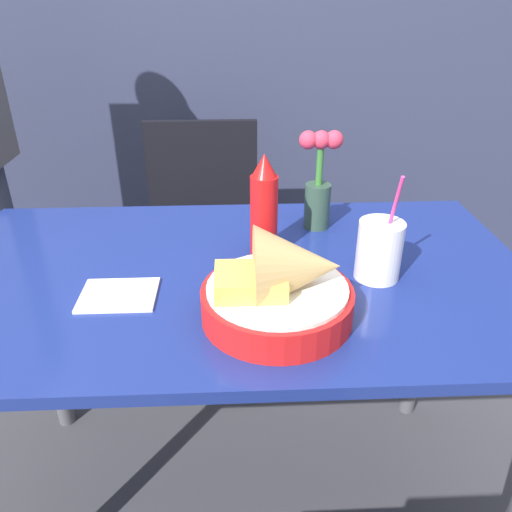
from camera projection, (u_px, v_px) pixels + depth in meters
The scene contains 8 objects.
ground_plane at pixel (242, 495), 1.39m from camera, with size 12.00×12.00×0.00m, color #38383D.
dining_table at pixel (239, 310), 1.09m from camera, with size 1.24×0.72×0.72m.
chair_far_window at pixel (204, 221), 1.81m from camera, with size 0.40×0.40×0.84m.
food_basket at pixel (285, 287), 0.87m from camera, with size 0.27×0.27×0.18m.
ketchup_bottle at pixel (266, 208), 1.06m from camera, with size 0.06×0.06×0.23m.
drink_cup at pixel (381, 252), 1.00m from camera, with size 0.09×0.09×0.23m.
flower_vase at pixel (320, 183), 1.18m from camera, with size 0.10×0.06×0.24m.
napkin at pixel (121, 295), 0.96m from camera, with size 0.14×0.12×0.01m.
Camera 1 is at (-0.00, -0.91, 1.25)m, focal length 35.00 mm.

